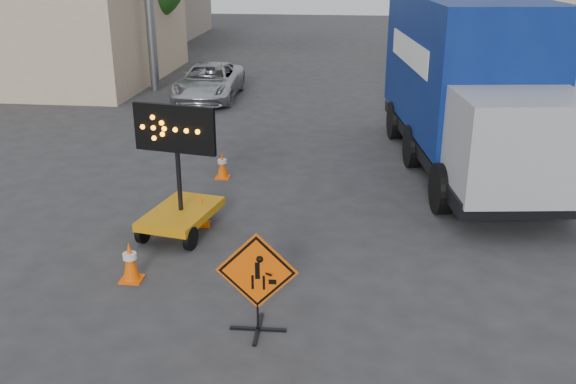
% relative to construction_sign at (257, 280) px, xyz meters
% --- Properties ---
extents(ground, '(100.00, 100.00, 0.00)m').
position_rel_construction_sign_xyz_m(ground, '(-0.54, -1.04, -0.87)').
color(ground, '#2D2D30').
rests_on(ground, ground).
extents(curb_right, '(0.40, 60.00, 0.12)m').
position_rel_construction_sign_xyz_m(curb_right, '(6.66, 13.96, -0.81)').
color(curb_right, gray).
rests_on(curb_right, ground).
extents(storefront_left_near, '(14.00, 10.00, 4.00)m').
position_rel_construction_sign_xyz_m(storefront_left_near, '(-14.54, 18.96, 1.13)').
color(storefront_left_near, '#CCB193').
rests_on(storefront_left_near, ground).
extents(storefront_left_far, '(12.00, 10.00, 4.40)m').
position_rel_construction_sign_xyz_m(storefront_left_far, '(-15.54, 32.96, 1.33)').
color(storefront_left_far, gray).
rests_on(storefront_left_far, ground).
extents(building_right_far, '(10.00, 14.00, 4.60)m').
position_rel_construction_sign_xyz_m(building_right_far, '(12.46, 28.96, 1.43)').
color(building_right_far, '#CCB193').
rests_on(building_right_far, ground).
extents(construction_sign, '(1.24, 0.88, 1.64)m').
position_rel_construction_sign_xyz_m(construction_sign, '(0.00, 0.00, 0.00)').
color(construction_sign, black).
rests_on(construction_sign, ground).
extents(arrow_board, '(1.69, 2.08, 2.70)m').
position_rel_construction_sign_xyz_m(arrow_board, '(-2.13, 3.38, -0.26)').
color(arrow_board, '#CA800B').
rests_on(arrow_board, ground).
extents(pickup_truck, '(2.37, 4.87, 1.33)m').
position_rel_construction_sign_xyz_m(pickup_truck, '(-4.46, 15.65, -0.20)').
color(pickup_truck, silver).
rests_on(pickup_truck, ground).
extents(box_truck, '(3.94, 9.53, 4.38)m').
position_rel_construction_sign_xyz_m(box_truck, '(4.16, 8.39, 1.12)').
color(box_truck, black).
rests_on(box_truck, ground).
extents(cone_a, '(0.39, 0.39, 0.75)m').
position_rel_construction_sign_xyz_m(cone_a, '(-2.48, 1.31, -0.50)').
color(cone_a, '#FF5805').
rests_on(cone_a, ground).
extents(cone_b, '(0.40, 0.40, 0.68)m').
position_rel_construction_sign_xyz_m(cone_b, '(-1.83, 3.81, -0.53)').
color(cone_b, '#FF5805').
rests_on(cone_b, ground).
extents(cone_c, '(0.36, 0.36, 0.70)m').
position_rel_construction_sign_xyz_m(cone_c, '(-2.02, 6.78, -0.52)').
color(cone_c, '#FF5805').
rests_on(cone_c, ground).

